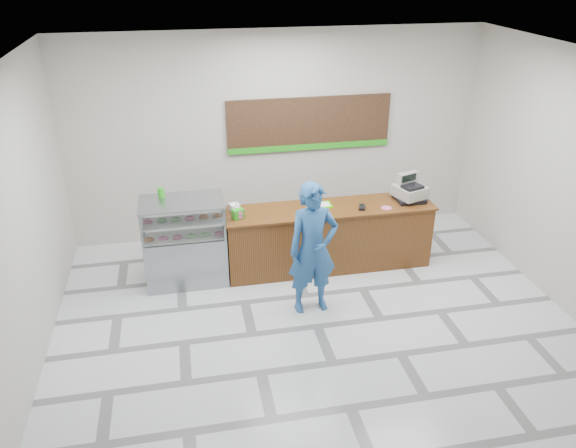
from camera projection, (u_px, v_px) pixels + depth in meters
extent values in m
plane|color=silver|center=(318.00, 326.00, 7.60)|extent=(7.00, 7.00, 0.00)
plane|color=#BBB6AC|center=(277.00, 136.00, 9.47)|extent=(7.00, 0.00, 7.00)
plane|color=silver|center=(325.00, 62.00, 6.05)|extent=(7.00, 7.00, 0.00)
cube|color=brown|center=(328.00, 238.00, 8.84)|extent=(3.20, 0.70, 1.00)
cube|color=brown|center=(329.00, 208.00, 8.61)|extent=(3.26, 0.76, 0.03)
cube|color=gray|center=(186.00, 257.00, 8.50)|extent=(1.20, 0.70, 0.80)
cube|color=white|center=(183.00, 219.00, 8.21)|extent=(1.20, 0.70, 0.50)
cube|color=gray|center=(181.00, 202.00, 8.09)|extent=(1.22, 0.72, 0.03)
cube|color=silver|center=(184.00, 233.00, 8.31)|extent=(1.14, 0.64, 0.02)
cube|color=silver|center=(183.00, 218.00, 8.20)|extent=(1.14, 0.64, 0.02)
torus|color=#A75D2F|center=(149.00, 237.00, 8.12)|extent=(0.15, 0.15, 0.05)
torus|color=#D25C8C|center=(163.00, 235.00, 8.15)|extent=(0.15, 0.15, 0.05)
torus|color=#D25C8C|center=(177.00, 234.00, 8.19)|extent=(0.15, 0.15, 0.05)
torus|color=#7FCF77|center=(191.00, 233.00, 8.22)|extent=(0.15, 0.15, 0.05)
torus|color=#7FCF77|center=(205.00, 232.00, 8.26)|extent=(0.15, 0.15, 0.05)
torus|color=#D25C8C|center=(218.00, 230.00, 8.29)|extent=(0.15, 0.15, 0.05)
torus|color=#D25C8C|center=(148.00, 217.00, 8.14)|extent=(0.15, 0.15, 0.05)
torus|color=#7FCF77|center=(162.00, 216.00, 8.18)|extent=(0.15, 0.15, 0.05)
torus|color=#7FCF77|center=(176.00, 215.00, 8.21)|extent=(0.15, 0.15, 0.05)
torus|color=#D25C8C|center=(189.00, 214.00, 8.25)|extent=(0.15, 0.15, 0.05)
torus|color=#A75D2F|center=(203.00, 213.00, 8.29)|extent=(0.15, 0.15, 0.05)
torus|color=#A75D2F|center=(217.00, 212.00, 8.32)|extent=(0.15, 0.15, 0.05)
cube|color=black|center=(309.00, 124.00, 9.44)|extent=(2.80, 0.05, 0.90)
cube|color=#249B1A|center=(309.00, 147.00, 9.59)|extent=(2.80, 0.02, 0.10)
cube|color=black|center=(409.00, 198.00, 8.85)|extent=(0.43, 0.43, 0.06)
cube|color=gray|center=(410.00, 191.00, 8.80)|extent=(0.56, 0.57, 0.17)
cube|color=black|center=(412.00, 187.00, 8.67)|extent=(0.36, 0.31, 0.04)
cube|color=gray|center=(408.00, 178.00, 8.83)|extent=(0.38, 0.22, 0.17)
cube|color=black|center=(409.00, 178.00, 8.77)|extent=(0.27, 0.11, 0.11)
cube|color=black|center=(362.00, 207.00, 8.56)|extent=(0.15, 0.20, 0.04)
cube|color=#49C900|center=(320.00, 205.00, 8.66)|extent=(0.35, 0.25, 0.02)
cube|color=white|center=(322.00, 204.00, 8.66)|extent=(0.25, 0.18, 0.00)
cube|color=white|center=(234.00, 208.00, 8.46)|extent=(0.17, 0.17, 0.12)
cylinder|color=silver|center=(237.00, 211.00, 8.33)|extent=(0.08, 0.08, 0.13)
cube|color=#249B1A|center=(238.00, 214.00, 8.23)|extent=(0.19, 0.16, 0.14)
cylinder|color=#D25C8C|center=(386.00, 208.00, 8.59)|extent=(0.16, 0.16, 0.00)
cylinder|color=#249B1A|center=(160.00, 192.00, 8.23)|extent=(0.08, 0.08, 0.13)
cylinder|color=#249B1A|center=(161.00, 193.00, 8.19)|extent=(0.09, 0.09, 0.14)
imported|color=#245692|center=(313.00, 249.00, 7.59)|extent=(0.73, 0.51, 1.90)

